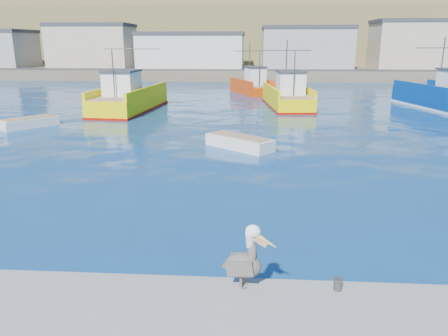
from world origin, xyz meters
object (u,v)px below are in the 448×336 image
at_px(trawler_yellow_b, 287,97).
at_px(boat_orange, 252,85).
at_px(trawler_blue, 447,97).
at_px(pelican, 245,260).
at_px(skiff_left, 29,123).
at_px(trawler_yellow_a, 129,99).
at_px(skiff_mid, 239,143).

xyz_separation_m(trawler_yellow_b, boat_orange, (-3.41, 11.12, 0.04)).
height_order(trawler_blue, pelican, trawler_blue).
relative_size(skiff_left, pelican, 2.55).
relative_size(trawler_blue, skiff_left, 3.09).
bearing_deg(trawler_yellow_a, trawler_yellow_b, 12.44).
relative_size(skiff_left, skiff_mid, 0.97).
xyz_separation_m(trawler_yellow_b, skiff_mid, (-4.07, -17.30, -0.68)).
distance_m(skiff_left, pelican, 27.18).
distance_m(trawler_yellow_a, trawler_yellow_b, 14.99).
xyz_separation_m(boat_orange, pelican, (-0.02, -44.48, 0.17)).
height_order(boat_orange, skiff_mid, boat_orange).
xyz_separation_m(trawler_blue, boat_orange, (-18.25, 11.34, -0.07)).
relative_size(trawler_yellow_b, trawler_blue, 0.82).
bearing_deg(boat_orange, trawler_yellow_b, -72.98).
xyz_separation_m(skiff_mid, pelican, (0.64, -16.05, 0.89)).
bearing_deg(trawler_yellow_a, pelican, -69.58).
height_order(skiff_mid, pelican, pelican).
height_order(trawler_yellow_b, boat_orange, trawler_yellow_b).
relative_size(trawler_yellow_a, boat_orange, 1.41).
distance_m(trawler_yellow_b, trawler_blue, 14.84).
distance_m(trawler_yellow_a, boat_orange, 18.23).
bearing_deg(skiff_mid, pelican, -87.70).
bearing_deg(trawler_blue, skiff_left, -161.70).
height_order(trawler_yellow_b, skiff_left, trawler_yellow_b).
relative_size(trawler_yellow_a, pelican, 7.37).
xyz_separation_m(trawler_yellow_a, boat_orange, (11.23, 14.35, -0.04)).
bearing_deg(pelican, skiff_mid, 92.30).
height_order(trawler_yellow_a, pelican, trawler_yellow_a).
distance_m(trawler_blue, skiff_mid, 25.50).
bearing_deg(boat_orange, skiff_mid, -91.34).
relative_size(trawler_yellow_b, boat_orange, 1.23).
relative_size(boat_orange, pelican, 5.24).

